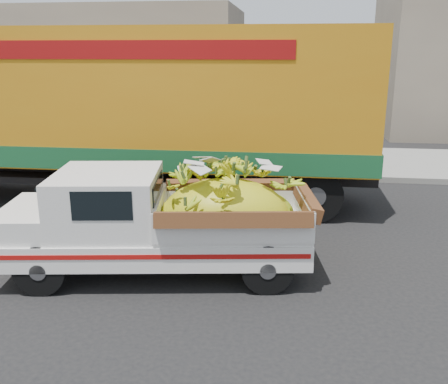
# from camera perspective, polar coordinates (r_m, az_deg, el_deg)

# --- Properties ---
(ground) EXTENTS (100.00, 100.00, 0.00)m
(ground) POSITION_cam_1_polar(r_m,az_deg,el_deg) (8.79, -15.09, -7.02)
(ground) COLOR black
(ground) RESTS_ON ground
(curb) EXTENTS (60.00, 0.25, 0.15)m
(curb) POSITION_cam_1_polar(r_m,az_deg,el_deg) (13.97, -6.22, 2.29)
(curb) COLOR gray
(curb) RESTS_ON ground
(sidewalk) EXTENTS (60.00, 4.00, 0.14)m
(sidewalk) POSITION_cam_1_polar(r_m,az_deg,el_deg) (15.96, -4.44, 4.04)
(sidewalk) COLOR gray
(sidewalk) RESTS_ON ground
(building_left) EXTENTS (18.00, 6.00, 5.00)m
(building_left) POSITION_cam_1_polar(r_m,az_deg,el_deg) (24.01, -20.98, 12.89)
(building_left) COLOR gray
(building_left) RESTS_ON ground
(pickup_truck) EXTENTS (4.76, 2.31, 1.60)m
(pickup_truck) POSITION_cam_1_polar(r_m,az_deg,el_deg) (7.63, -5.15, -3.15)
(pickup_truck) COLOR black
(pickup_truck) RESTS_ON ground
(semi_trailer) EXTENTS (12.00, 2.57, 3.80)m
(semi_trailer) POSITION_cam_1_polar(r_m,az_deg,el_deg) (11.56, -13.55, 9.41)
(semi_trailer) COLOR black
(semi_trailer) RESTS_ON ground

